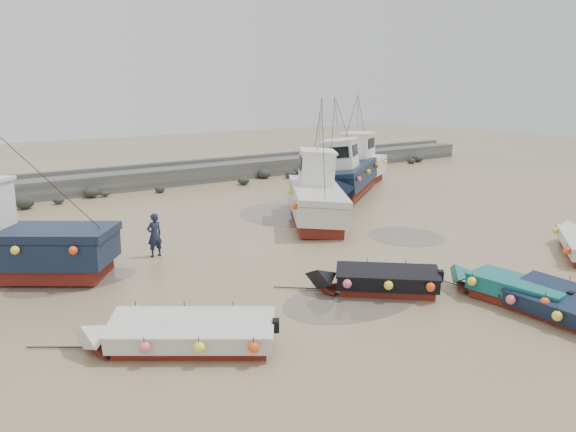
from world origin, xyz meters
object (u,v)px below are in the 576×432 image
cabin_boat_3 (356,166)px  dinghy_2 (508,285)px  dinghy_4 (376,277)px  cabin_boat_2 (345,176)px  cabin_boat_1 (314,195)px  dinghy_1 (566,302)px  person (156,256)px  dinghy_0 (178,330)px

cabin_boat_3 → dinghy_2: bearing=-58.5°
dinghy_4 → cabin_boat_2: (10.20, 13.44, 0.76)m
cabin_boat_1 → dinghy_4: bearing=-84.3°
dinghy_2 → cabin_boat_2: size_ratio=0.56×
dinghy_1 → cabin_boat_3: cabin_boat_3 is taller
cabin_boat_3 → person: size_ratio=5.12×
dinghy_4 → person: (-4.55, 8.25, -0.55)m
cabin_boat_1 → cabin_boat_3: 11.23m
cabin_boat_2 → cabin_boat_3: (3.46, 2.80, 0.03)m
dinghy_0 → cabin_boat_3: bearing=-16.9°
dinghy_2 → person: (-7.49, 11.30, -0.56)m
cabin_boat_3 → person: bearing=-95.8°
dinghy_2 → dinghy_4: (-2.95, 3.05, -0.01)m
cabin_boat_3 → person: (-18.20, -8.00, -1.34)m
dinghy_0 → dinghy_2: bearing=-71.4°
dinghy_4 → cabin_boat_1: size_ratio=0.50×
person → dinghy_4: bearing=110.2°
dinghy_4 → cabin_boat_3: cabin_boat_3 is taller
dinghy_2 → dinghy_4: size_ratio=1.15×
dinghy_2 → cabin_boat_1: cabin_boat_1 is taller
person → dinghy_0: bearing=63.2°
dinghy_1 → cabin_boat_1: 14.51m
dinghy_0 → cabin_boat_1: size_ratio=0.63×
dinghy_0 → person: dinghy_0 is taller
dinghy_2 → dinghy_1: bearing=-90.2°
dinghy_1 → dinghy_4: 5.81m
cabin_boat_1 → dinghy_1: bearing=-64.2°
dinghy_0 → cabin_boat_2: cabin_boat_2 is taller
dinghy_2 → cabin_boat_3: (10.71, 19.30, 0.78)m
dinghy_1 → dinghy_4: size_ratio=1.35×
dinghy_4 → cabin_boat_2: size_ratio=0.48×
person → dinghy_1: bearing=111.6°
cabin_boat_3 → cabin_boat_2: bearing=-80.4°
cabin_boat_2 → cabin_boat_1: bearing=88.7°
dinghy_4 → cabin_boat_1: 10.63m
cabin_boat_1 → cabin_boat_3: size_ratio=1.00×
dinghy_1 → cabin_boat_3: 23.62m
dinghy_0 → dinghy_2: same height
person → cabin_boat_3: bearing=-164.9°
dinghy_2 → cabin_boat_2: 18.03m
cabin_boat_2 → cabin_boat_3: same height
dinghy_1 → cabin_boat_2: 19.66m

